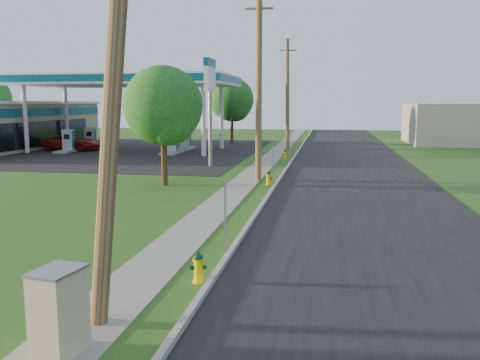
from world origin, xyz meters
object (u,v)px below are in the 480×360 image
object	(u,v)px
fuel_pump_nw	(69,143)
fuel_pump_sw	(91,140)
utility_pole_near	(114,61)
fuel_pump_se	(185,141)
utility_pole_mid	(259,86)
hydrant_far	(285,154)
fuel_pump_ne	(172,145)
utility_cabinet	(59,312)
tree_lot	(233,101)
hydrant_mid	(268,178)
hydrant_near	(198,268)
utility_pole_far	(287,95)
tree_verge	(165,109)
price_pylon	(210,81)
car_red	(73,142)

from	to	relation	value
fuel_pump_nw	fuel_pump_sw	size ratio (longest dim) A/B	1.00
utility_pole_near	fuel_pump_se	size ratio (longest dim) A/B	2.96
utility_pole_mid	hydrant_far	size ratio (longest dim) A/B	12.89
utility_pole_mid	fuel_pump_ne	bearing A→B (deg)	124.40
fuel_pump_se	utility_cabinet	distance (m)	37.17
fuel_pump_sw	tree_lot	bearing A→B (deg)	29.47
fuel_pump_se	hydrant_mid	bearing A→B (deg)	-62.48
utility_pole_mid	hydrant_near	distance (m)	16.24
utility_pole_near	utility_cabinet	size ratio (longest dim) A/B	6.49
utility_pole_near	utility_cabinet	xyz separation A→B (m)	(-0.57, -1.23, -4.07)
fuel_pump_ne	fuel_pump_sw	bearing A→B (deg)	156.04
utility_pole_mid	utility_pole_far	size ratio (longest dim) A/B	1.03
utility_pole_mid	tree_verge	world-z (taller)	utility_pole_mid
utility_pole_mid	tree_lot	bearing A→B (deg)	103.97
utility_pole_mid	hydrant_far	xyz separation A→B (m)	(0.51, 10.47, -4.58)
price_pylon	hydrant_mid	xyz separation A→B (m)	(4.61, -6.95, -5.08)
car_red	hydrant_mid	bearing A→B (deg)	-124.35
utility_pole_near	car_red	bearing A→B (deg)	119.44
utility_pole_near	tree_lot	bearing A→B (deg)	98.06
fuel_pump_nw	utility_pole_mid	bearing A→B (deg)	-35.99
utility_pole_far	fuel_pump_se	world-z (taller)	utility_pole_far
utility_pole_near	fuel_pump_sw	size ratio (longest dim) A/B	2.96
utility_pole_mid	price_pylon	xyz separation A→B (m)	(-3.90, 5.50, 0.48)
utility_cabinet	car_red	xyz separation A→B (m)	(-17.72, 33.63, -0.03)
fuel_pump_se	price_pylon	distance (m)	13.40
utility_pole_far	hydrant_far	bearing A→B (deg)	-86.10
hydrant_near	utility_pole_far	bearing A→B (deg)	91.35
fuel_pump_ne	utility_cabinet	distance (m)	33.28
fuel_pump_ne	fuel_pump_se	size ratio (longest dim) A/B	1.00
utility_pole_far	car_red	bearing A→B (deg)	-168.89
utility_pole_mid	price_pylon	bearing A→B (deg)	125.34
fuel_pump_se	hydrant_far	distance (m)	11.46
fuel_pump_se	hydrant_far	xyz separation A→B (m)	(9.41, -6.53, -0.35)
utility_cabinet	car_red	distance (m)	38.01
utility_pole_mid	fuel_pump_se	world-z (taller)	utility_pole_mid
utility_pole_far	tree_lot	bearing A→B (deg)	135.69
fuel_pump_nw	hydrant_far	xyz separation A→B (m)	(18.41, -2.53, -0.35)
price_pylon	car_red	distance (m)	17.57
hydrant_mid	utility_pole_mid	bearing A→B (deg)	116.19
hydrant_far	utility_cabinet	bearing A→B (deg)	-92.09
utility_pole_near	hydrant_near	size ratio (longest dim) A/B	12.93
utility_pole_mid	hydrant_far	world-z (taller)	utility_pole_mid
utility_pole_mid	fuel_pump_ne	distance (m)	16.31
hydrant_far	tree_lot	bearing A→B (deg)	115.79
tree_verge	hydrant_near	size ratio (longest dim) A/B	8.06
fuel_pump_ne	tree_lot	xyz separation A→B (m)	(2.99, 10.77, 3.53)
fuel_pump_nw	fuel_pump_se	size ratio (longest dim) A/B	1.00
hydrant_mid	car_red	xyz separation A→B (m)	(-19.00, 15.85, 0.34)
fuel_pump_ne	utility_cabinet	xyz separation A→B (m)	(8.33, -32.22, 0.01)
hydrant_mid	car_red	world-z (taller)	car_red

